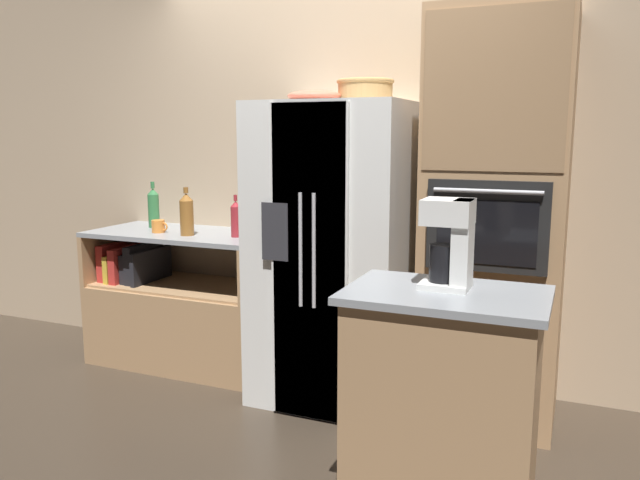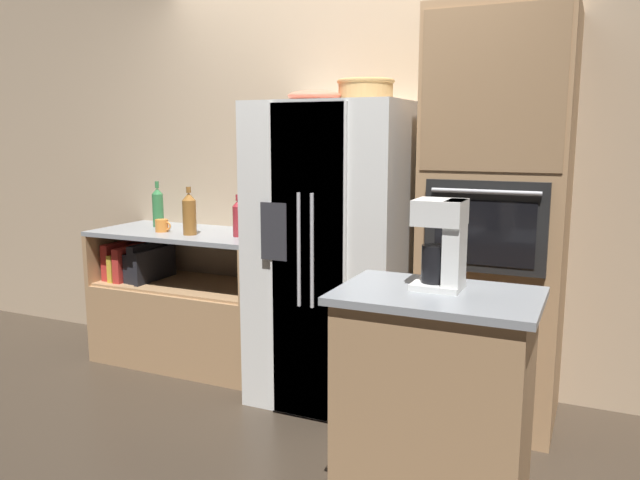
# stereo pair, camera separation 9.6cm
# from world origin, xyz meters

# --- Properties ---
(ground_plane) EXTENTS (20.00, 20.00, 0.00)m
(ground_plane) POSITION_xyz_m (0.00, 0.00, 0.00)
(ground_plane) COLOR #382D23
(wall_back) EXTENTS (12.00, 0.06, 2.80)m
(wall_back) POSITION_xyz_m (0.00, 0.51, 1.40)
(wall_back) COLOR tan
(wall_back) RESTS_ON ground_plane
(counter_left) EXTENTS (1.25, 0.62, 0.90)m
(counter_left) POSITION_xyz_m (-1.02, 0.17, 0.34)
(counter_left) COLOR #A87F56
(counter_left) RESTS_ON ground_plane
(refrigerator) EXTENTS (0.86, 0.83, 1.72)m
(refrigerator) POSITION_xyz_m (0.13, 0.08, 0.86)
(refrigerator) COLOR silver
(refrigerator) RESTS_ON ground_plane
(wall_oven) EXTENTS (0.71, 0.71, 2.17)m
(wall_oven) POSITION_xyz_m (1.01, 0.15, 1.09)
(wall_oven) COLOR #A87F56
(wall_oven) RESTS_ON ground_plane
(island_counter) EXTENTS (0.75, 0.52, 0.96)m
(island_counter) POSITION_xyz_m (0.98, -0.95, 0.48)
(island_counter) COLOR #A87F56
(island_counter) RESTS_ON ground_plane
(wicker_basket) EXTENTS (0.32, 0.32, 0.12)m
(wicker_basket) POSITION_xyz_m (0.28, 0.15, 1.79)
(wicker_basket) COLOR tan
(wicker_basket) RESTS_ON refrigerator
(fruit_bowl) EXTENTS (0.30, 0.30, 0.06)m
(fruit_bowl) POSITION_xyz_m (0.02, 0.02, 1.75)
(fruit_bowl) COLOR #DB664C
(fruit_bowl) RESTS_ON refrigerator
(bottle_tall) EXTENTS (0.08, 0.08, 0.32)m
(bottle_tall) POSITION_xyz_m (-1.30, 0.26, 1.04)
(bottle_tall) COLOR #33723F
(bottle_tall) RESTS_ON counter_left
(bottle_short) EXTENTS (0.06, 0.06, 0.27)m
(bottle_short) POSITION_xyz_m (-0.56, 0.13, 1.02)
(bottle_short) COLOR maroon
(bottle_short) RESTS_ON counter_left
(bottle_wide) EXTENTS (0.09, 0.09, 0.31)m
(bottle_wide) POSITION_xyz_m (-0.88, 0.06, 1.04)
(bottle_wide) COLOR brown
(bottle_wide) RESTS_ON counter_left
(mug) EXTENTS (0.12, 0.09, 0.08)m
(mug) POSITION_xyz_m (-1.13, 0.08, 0.94)
(mug) COLOR orange
(mug) RESTS_ON counter_left
(coffee_maker) EXTENTS (0.18, 0.17, 0.34)m
(coffee_maker) POSITION_xyz_m (0.99, -0.90, 1.15)
(coffee_maker) COLOR white
(coffee_maker) RESTS_ON island_counter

